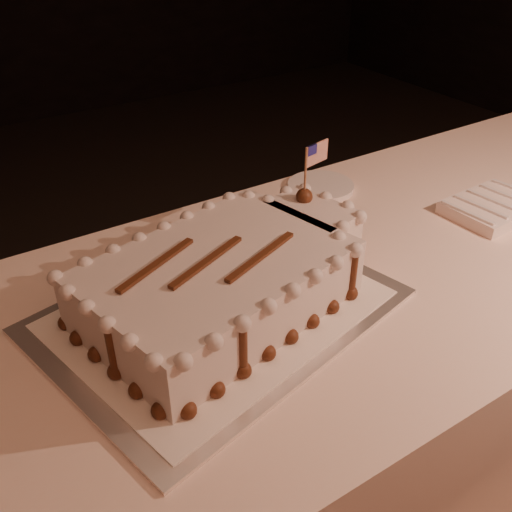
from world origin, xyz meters
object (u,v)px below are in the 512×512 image
cake_board (219,311)px  sheet_cake (231,276)px  napkin_stack (492,207)px  side_plate (321,186)px  banquet_table (327,396)px

cake_board → sheet_cake: sheet_cake is taller
sheet_cake → napkin_stack: 0.69m
side_plate → sheet_cake: bearing=-146.6°
banquet_table → napkin_stack: size_ratio=10.94×
sheet_cake → side_plate: 0.52m
cake_board → napkin_stack: size_ratio=2.73×
banquet_table → cake_board: bearing=178.7°
sheet_cake → side_plate: (0.43, 0.29, -0.06)m
sheet_cake → side_plate: size_ratio=3.49×
sheet_cake → side_plate: sheet_cake is taller
banquet_table → cake_board: size_ratio=4.01×
sheet_cake → banquet_table: bearing=-3.1°
banquet_table → sheet_cake: (-0.25, 0.01, 0.44)m
banquet_table → sheet_cake: bearing=176.9°
cake_board → banquet_table: bearing=-14.1°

